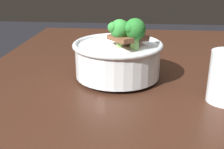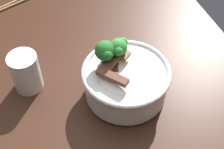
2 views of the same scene
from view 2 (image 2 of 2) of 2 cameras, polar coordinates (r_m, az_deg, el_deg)
name	(u,v)px [view 2 (image 2 of 2)]	position (r m, az deg, el deg)	size (l,w,h in m)	color
dining_table	(84,82)	(0.96, -4.98, -1.35)	(1.44, 0.82, 0.77)	#381E14
rice_bowl	(125,78)	(0.75, 2.32, -0.60)	(0.20, 0.20, 0.15)	silver
drinking_glass	(26,73)	(0.80, -14.82, 0.19)	(0.07, 0.07, 0.10)	white
chopsticks_pair	(12,4)	(1.09, -17.06, 11.75)	(0.10, 0.21, 0.01)	#9E7A4C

